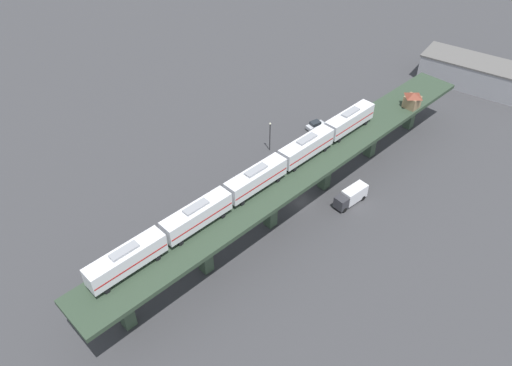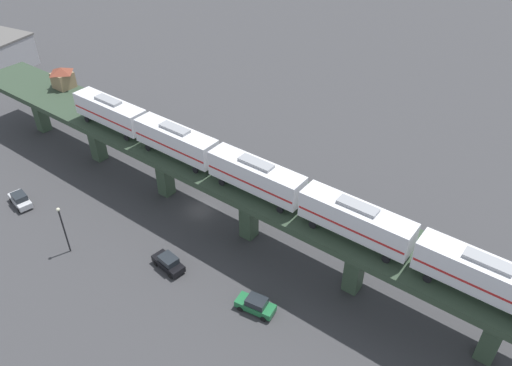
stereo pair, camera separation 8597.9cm
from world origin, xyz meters
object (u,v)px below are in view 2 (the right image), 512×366
(street_car_black, at_px, (168,262))
(delivery_truck, at_px, (198,163))
(subway_train, at_px, (256,176))
(street_car_silver, at_px, (20,200))
(signal_hut, at_px, (62,77))
(street_car_green, at_px, (256,305))
(street_lamp, at_px, (63,226))

(street_car_black, relative_size, delivery_truck, 0.63)
(subway_train, bearing_deg, street_car_silver, 103.67)
(street_car_silver, xyz_separation_m, delivery_truck, (18.54, -17.34, 0.82))
(signal_hut, height_order, street_car_black, signal_hut)
(street_car_green, xyz_separation_m, street_car_black, (0.62, 12.26, 0.00))
(street_car_green, xyz_separation_m, street_lamp, (-2.92, 24.90, 3.17))
(signal_hut, relative_size, street_car_silver, 0.77)
(street_car_black, xyz_separation_m, delivery_truck, (18.53, 8.18, 0.82))
(signal_hut, distance_m, delivery_truck, 26.35)
(subway_train, relative_size, signal_hut, 16.95)
(subway_train, relative_size, street_car_black, 13.15)
(street_car_silver, distance_m, delivery_truck, 25.40)
(signal_hut, height_order, street_car_green, signal_hut)
(subway_train, distance_m, street_car_green, 14.27)
(street_car_silver, height_order, street_car_black, same)
(subway_train, xyz_separation_m, street_car_green, (-8.65, -4.68, -10.33))
(street_lamp, bearing_deg, street_car_green, -83.31)
(street_car_green, bearing_deg, street_lamp, 96.69)
(signal_hut, height_order, street_car_silver, signal_hut)
(street_lamp, bearing_deg, signal_hut, 43.40)
(subway_train, distance_m, street_lamp, 24.37)
(delivery_truck, distance_m, street_lamp, 22.64)
(street_car_green, distance_m, street_car_black, 12.27)
(street_car_black, height_order, delivery_truck, delivery_truck)
(subway_train, bearing_deg, street_car_black, 136.70)
(street_car_black, relative_size, street_lamp, 0.68)
(delivery_truck, xyz_separation_m, street_lamp, (-22.07, 4.46, 2.35))
(signal_hut, xyz_separation_m, delivery_truck, (0.51, -24.84, -8.76))
(street_car_silver, height_order, street_car_green, same)
(street_car_green, bearing_deg, subway_train, 28.42)
(street_car_green, relative_size, street_lamp, 0.64)
(street_car_silver, relative_size, street_lamp, 0.68)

